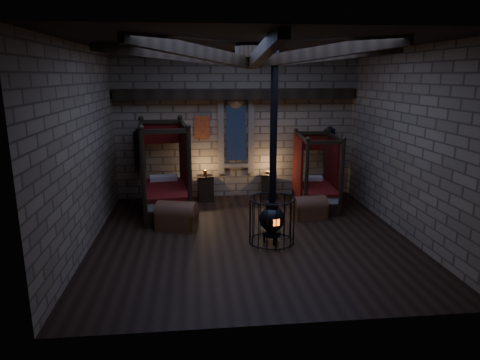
{
  "coord_description": "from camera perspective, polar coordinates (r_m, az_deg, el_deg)",
  "views": [
    {
      "loc": [
        -1.2,
        -9.02,
        3.58
      ],
      "look_at": [
        -0.18,
        0.6,
        1.2
      ],
      "focal_mm": 32.0,
      "sensor_mm": 36.0,
      "label": 1
    }
  ],
  "objects": [
    {
      "name": "bed_right",
      "position": [
        12.13,
        10.0,
        -1.13
      ],
      "size": [
        1.13,
        1.97,
        1.99
      ],
      "rotation": [
        0.0,
        0.0,
        -0.07
      ],
      "color": "black",
      "rests_on": "ground"
    },
    {
      "name": "bed_left",
      "position": [
        11.55,
        -9.94,
        -1.41
      ],
      "size": [
        1.45,
        2.39,
        2.37
      ],
      "rotation": [
        0.0,
        0.0,
        0.12
      ],
      "color": "black",
      "rests_on": "ground"
    },
    {
      "name": "stove",
      "position": [
        9.31,
        4.29,
        -4.78
      ],
      "size": [
        1.0,
        1.0,
        4.05
      ],
      "rotation": [
        0.0,
        0.0,
        0.18
      ],
      "color": "black",
      "rests_on": "ground"
    },
    {
      "name": "nightstand_right",
      "position": [
        12.7,
        3.87,
        -0.78
      ],
      "size": [
        0.56,
        0.54,
        0.82
      ],
      "rotation": [
        0.0,
        0.0,
        -0.22
      ],
      "color": "black",
      "rests_on": "ground"
    },
    {
      "name": "nightstand_left",
      "position": [
        12.48,
        -4.62,
        -1.04
      ],
      "size": [
        0.51,
        0.49,
        0.92
      ],
      "rotation": [
        0.0,
        0.0,
        0.09
      ],
      "color": "black",
      "rests_on": "ground"
    },
    {
      "name": "trunk_left",
      "position": [
        10.34,
        -8.4,
        -4.79
      ],
      "size": [
        1.05,
        0.82,
        0.68
      ],
      "rotation": [
        0.0,
        0.0,
        -0.27
      ],
      "color": "brown",
      "rests_on": "ground"
    },
    {
      "name": "room",
      "position": [
        9.19,
        1.52,
        14.84
      ],
      "size": [
        7.02,
        7.02,
        4.29
      ],
      "color": "black",
      "rests_on": "ground"
    },
    {
      "name": "trunk_right",
      "position": [
        11.1,
        9.26,
        -3.73
      ],
      "size": [
        0.87,
        0.6,
        0.6
      ],
      "rotation": [
        0.0,
        0.0,
        0.1
      ],
      "color": "brown",
      "rests_on": "ground"
    }
  ]
}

